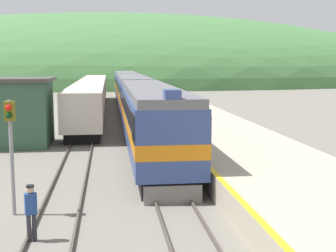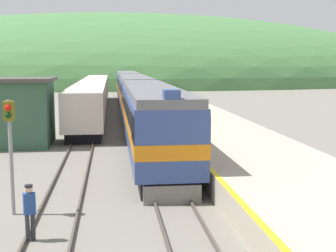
{
  "view_description": "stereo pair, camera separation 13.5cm",
  "coord_description": "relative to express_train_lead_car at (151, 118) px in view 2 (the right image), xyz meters",
  "views": [
    {
      "loc": [
        -2.45,
        2.3,
        5.6
      ],
      "look_at": [
        0.42,
        25.04,
        2.45
      ],
      "focal_mm": 50.0,
      "sensor_mm": 36.0,
      "label": 1
    },
    {
      "loc": [
        -2.32,
        2.28,
        5.6
      ],
      "look_at": [
        0.42,
        25.04,
        2.45
      ],
      "focal_mm": 50.0,
      "sensor_mm": 36.0,
      "label": 2
    }
  ],
  "objects": [
    {
      "name": "distant_hills",
      "position": [
        0.0,
        100.16,
        -2.28
      ],
      "size": [
        174.83,
        78.67,
        36.61
      ],
      "color": "#477A42",
      "rests_on": "ground"
    },
    {
      "name": "carriage_second",
      "position": [
        0.0,
        20.86,
        -0.01
      ],
      "size": [
        3.0,
        19.24,
        4.16
      ],
      "color": "black",
      "rests_on": "ground"
    },
    {
      "name": "signal_post_siding",
      "position": [
        -6.0,
        -10.36,
        0.76
      ],
      "size": [
        0.36,
        0.42,
        4.26
      ],
      "color": "gray",
      "rests_on": "ground"
    },
    {
      "name": "express_train_lead_car",
      "position": [
        0.0,
        0.0,
        0.0
      ],
      "size": [
        3.01,
        20.25,
        4.52
      ],
      "color": "black",
      "rests_on": "ground"
    },
    {
      "name": "carriage_third",
      "position": [
        0.0,
        40.98,
        -0.01
      ],
      "size": [
        3.0,
        19.24,
        4.16
      ],
      "color": "black",
      "rests_on": "ground"
    },
    {
      "name": "platform",
      "position": [
        4.89,
        20.13,
        -1.71
      ],
      "size": [
        6.49,
        140.0,
        1.14
      ],
      "color": "#B2A893",
      "rests_on": "ground"
    },
    {
      "name": "siding_train",
      "position": [
        -4.36,
        25.14,
        -0.44
      ],
      "size": [
        2.9,
        43.17,
        3.56
      ],
      "color": "black",
      "rests_on": "ground"
    },
    {
      "name": "track_main",
      "position": [
        0.0,
        40.13,
        -2.2
      ],
      "size": [
        1.52,
        180.0,
        0.16
      ],
      "color": "#4C443D",
      "rests_on": "ground"
    },
    {
      "name": "station_shed",
      "position": [
        -9.54,
        4.64,
        0.02
      ],
      "size": [
        6.7,
        4.84,
        4.56
      ],
      "color": "#385B42",
      "rests_on": "ground"
    },
    {
      "name": "track_worker",
      "position": [
        -4.94,
        -13.05,
        -1.23
      ],
      "size": [
        0.41,
        0.32,
        1.81
      ],
      "color": "#2D2D33",
      "rests_on": "ground"
    },
    {
      "name": "track_siding",
      "position": [
        -4.36,
        40.13,
        -2.2
      ],
      "size": [
        1.52,
        180.0,
        0.16
      ],
      "color": "#4C443D",
      "rests_on": "ground"
    }
  ]
}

